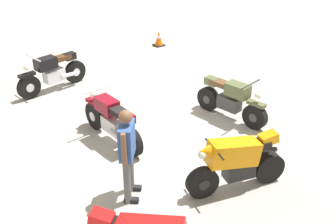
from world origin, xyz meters
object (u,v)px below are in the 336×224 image
(person_in_blue_shirt, at_px, (127,149))
(traffic_cone, at_px, (159,38))
(motorcycle_black_cruiser, at_px, (53,72))
(motorcycle_olive_vintage, at_px, (231,100))
(motorcycle_maroon_cruiser, at_px, (112,120))
(motorcycle_orange_sportbike, at_px, (237,161))

(person_in_blue_shirt, relative_size, traffic_cone, 3.29)
(motorcycle_black_cruiser, distance_m, motorcycle_olive_vintage, 4.88)
(motorcycle_olive_vintage, bearing_deg, motorcycle_maroon_cruiser, -115.75)
(motorcycle_olive_vintage, relative_size, motorcycle_maroon_cruiser, 0.93)
(motorcycle_orange_sportbike, relative_size, person_in_blue_shirt, 1.11)
(motorcycle_maroon_cruiser, distance_m, motorcycle_orange_sportbike, 2.94)
(traffic_cone, bearing_deg, motorcycle_black_cruiser, 107.87)
(motorcycle_orange_sportbike, relative_size, traffic_cone, 3.66)
(motorcycle_olive_vintage, relative_size, person_in_blue_shirt, 1.11)
(traffic_cone, bearing_deg, motorcycle_olive_vintage, 164.30)
(motorcycle_maroon_cruiser, bearing_deg, motorcycle_orange_sportbike, -163.96)
(motorcycle_olive_vintage, xyz_separation_m, motorcycle_orange_sportbike, (-2.04, 1.73, 0.11))
(motorcycle_black_cruiser, height_order, motorcycle_orange_sportbike, motorcycle_orange_sportbike)
(motorcycle_olive_vintage, xyz_separation_m, person_in_blue_shirt, (-1.13, 3.44, 0.52))
(motorcycle_black_cruiser, distance_m, motorcycle_orange_sportbike, 6.10)
(motorcycle_black_cruiser, bearing_deg, traffic_cone, -173.76)
(motorcycle_orange_sportbike, xyz_separation_m, traffic_cone, (7.40, -3.23, -0.33))
(motorcycle_maroon_cruiser, xyz_separation_m, traffic_cone, (4.67, -4.31, -0.26))
(motorcycle_black_cruiser, height_order, traffic_cone, motorcycle_black_cruiser)
(motorcycle_olive_vintage, bearing_deg, motorcycle_black_cruiser, -155.89)
(person_in_blue_shirt, bearing_deg, motorcycle_maroon_cruiser, 109.92)
(motorcycle_maroon_cruiser, bearing_deg, person_in_blue_shirt, 155.36)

